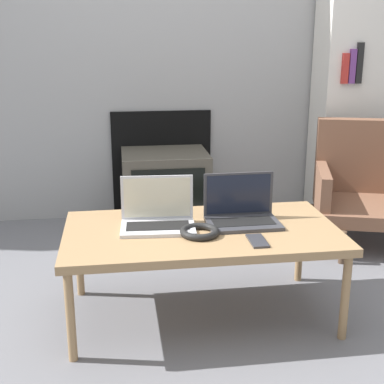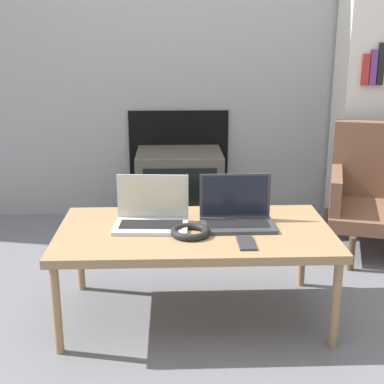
{
  "view_description": "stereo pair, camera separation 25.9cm",
  "coord_description": "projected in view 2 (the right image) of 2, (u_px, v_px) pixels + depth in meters",
  "views": [
    {
      "loc": [
        -0.35,
        -2.01,
        1.23
      ],
      "look_at": [
        0.0,
        0.45,
        0.5
      ],
      "focal_mm": 50.0,
      "sensor_mm": 36.0,
      "label": 1
    },
    {
      "loc": [
        -0.1,
        -2.03,
        1.23
      ],
      "look_at": [
        0.0,
        0.45,
        0.5
      ],
      "focal_mm": 50.0,
      "sensor_mm": 36.0,
      "label": 2
    }
  ],
  "objects": [
    {
      "name": "phone",
      "position": [
        246.0,
        243.0,
        2.16
      ],
      "size": [
        0.07,
        0.14,
        0.01
      ],
      "color": "#333338",
      "rests_on": "table"
    },
    {
      "name": "laptop_right",
      "position": [
        237.0,
        214.0,
        2.38
      ],
      "size": [
        0.32,
        0.21,
        0.22
      ],
      "rotation": [
        0.0,
        0.0,
        0.01
      ],
      "color": "#38383D",
      "rests_on": "table"
    },
    {
      "name": "headphones",
      "position": [
        190.0,
        232.0,
        2.25
      ],
      "size": [
        0.17,
        0.17,
        0.03
      ],
      "color": "black",
      "rests_on": "table"
    },
    {
      "name": "table",
      "position": [
        195.0,
        236.0,
        2.34
      ],
      "size": [
        1.19,
        0.64,
        0.42
      ],
      "color": "#9E7A51",
      "rests_on": "ground_plane"
    },
    {
      "name": "wall_back",
      "position": [
        185.0,
        26.0,
        3.51
      ],
      "size": [
        7.0,
        0.08,
        2.6
      ],
      "color": "#999999",
      "rests_on": "ground_plane"
    },
    {
      "name": "ground_plane",
      "position": [
        196.0,
        332.0,
        2.3
      ],
      "size": [
        14.0,
        14.0,
        0.0
      ],
      "primitive_type": "plane",
      "color": "slate"
    },
    {
      "name": "laptop_left",
      "position": [
        152.0,
        215.0,
        2.36
      ],
      "size": [
        0.33,
        0.23,
        0.22
      ],
      "rotation": [
        0.0,
        0.0,
        -0.06
      ],
      "color": "silver",
      "rests_on": "table"
    },
    {
      "name": "tv",
      "position": [
        179.0,
        189.0,
        3.53
      ],
      "size": [
        0.55,
        0.47,
        0.5
      ],
      "color": "#4C473D",
      "rests_on": "ground_plane"
    }
  ]
}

